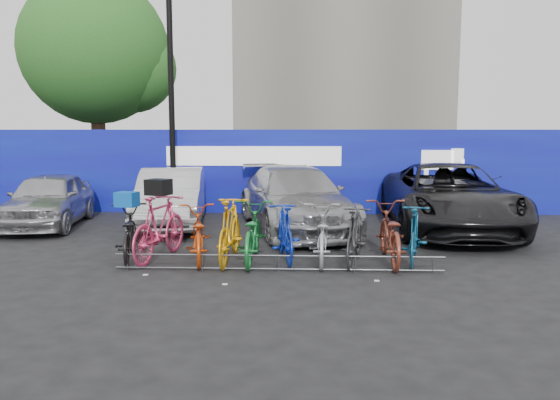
# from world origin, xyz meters

# --- Properties ---
(ground) EXTENTS (100.00, 100.00, 0.00)m
(ground) POSITION_xyz_m (0.00, 0.00, 0.00)
(ground) COLOR black
(ground) RESTS_ON ground
(hoarding) EXTENTS (22.00, 0.18, 2.40)m
(hoarding) POSITION_xyz_m (0.01, 6.00, 1.20)
(hoarding) COLOR #0F0A91
(hoarding) RESTS_ON ground
(tree) EXTENTS (5.40, 5.20, 7.80)m
(tree) POSITION_xyz_m (-6.77, 10.06, 5.07)
(tree) COLOR #382314
(tree) RESTS_ON ground
(lamppost) EXTENTS (0.25, 0.50, 6.11)m
(lamppost) POSITION_xyz_m (-3.20, 5.40, 3.27)
(lamppost) COLOR black
(lamppost) RESTS_ON ground
(bike_rack) EXTENTS (5.60, 0.03, 0.30)m
(bike_rack) POSITION_xyz_m (-0.00, -0.60, 0.16)
(bike_rack) COLOR #595B60
(bike_rack) RESTS_ON ground
(car_0) EXTENTS (2.18, 4.16, 1.35)m
(car_0) POSITION_xyz_m (-5.91, 3.57, 0.68)
(car_0) COLOR #A3A2A7
(car_0) RESTS_ON ground
(car_1) EXTENTS (2.11, 4.51, 1.43)m
(car_1) POSITION_xyz_m (-2.88, 3.82, 0.72)
(car_1) COLOR silver
(car_1) RESTS_ON ground
(car_2) EXTENTS (3.37, 5.56, 1.51)m
(car_2) POSITION_xyz_m (0.23, 3.38, 0.75)
(car_2) COLOR #A1A1A6
(car_2) RESTS_ON ground
(car_3) EXTENTS (2.85, 5.82, 1.59)m
(car_3) POSITION_xyz_m (3.88, 3.44, 0.80)
(car_3) COLOR black
(car_3) RESTS_ON ground
(bike_0) EXTENTS (1.08, 1.99, 0.99)m
(bike_0) POSITION_xyz_m (-2.83, 0.20, 0.50)
(bike_0) COLOR black
(bike_0) RESTS_ON ground
(bike_1) EXTENTS (0.99, 2.09, 1.21)m
(bike_1) POSITION_xyz_m (-2.23, 0.19, 0.61)
(bike_1) COLOR #CA335F
(bike_1) RESTS_ON ground
(bike_2) EXTENTS (1.03, 1.99, 1.00)m
(bike_2) POSITION_xyz_m (-1.52, 0.11, 0.50)
(bike_2) COLOR #C03C0B
(bike_2) RESTS_ON ground
(bike_3) EXTENTS (0.65, 1.99, 1.18)m
(bike_3) POSITION_xyz_m (-0.90, 0.02, 0.59)
(bike_3) COLOR orange
(bike_3) RESTS_ON ground
(bike_4) EXTENTS (0.71, 2.03, 1.07)m
(bike_4) POSITION_xyz_m (-0.52, 0.09, 0.53)
(bike_4) COLOR #18712F
(bike_4) RESTS_ON ground
(bike_5) EXTENTS (0.78, 1.81, 1.05)m
(bike_5) POSITION_xyz_m (0.09, 0.16, 0.53)
(bike_5) COLOR #0D28B0
(bike_5) RESTS_ON ground
(bike_6) EXTENTS (0.75, 1.95, 1.01)m
(bike_6) POSITION_xyz_m (0.75, 0.14, 0.51)
(bike_6) COLOR #999BA1
(bike_6) RESTS_ON ground
(bike_7) EXTENTS (0.86, 1.76, 1.02)m
(bike_7) POSITION_xyz_m (1.34, 0.00, 0.51)
(bike_7) COLOR #2A2A2C
(bike_7) RESTS_ON ground
(bike_8) EXTENTS (0.74, 2.07, 1.09)m
(bike_8) POSITION_xyz_m (1.97, 0.12, 0.54)
(bike_8) COLOR maroon
(bike_8) RESTS_ON ground
(bike_9) EXTENTS (0.89, 1.79, 1.04)m
(bike_9) POSITION_xyz_m (2.42, 0.12, 0.52)
(bike_9) COLOR navy
(bike_9) RESTS_ON ground
(cargo_crate) EXTENTS (0.44, 0.37, 0.27)m
(cargo_crate) POSITION_xyz_m (-2.83, 0.20, 1.13)
(cargo_crate) COLOR #0A4FAB
(cargo_crate) RESTS_ON bike_0
(cargo_topcase) EXTENTS (0.49, 0.46, 0.29)m
(cargo_topcase) POSITION_xyz_m (-2.23, 0.19, 1.36)
(cargo_topcase) COLOR black
(cargo_topcase) RESTS_ON bike_1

